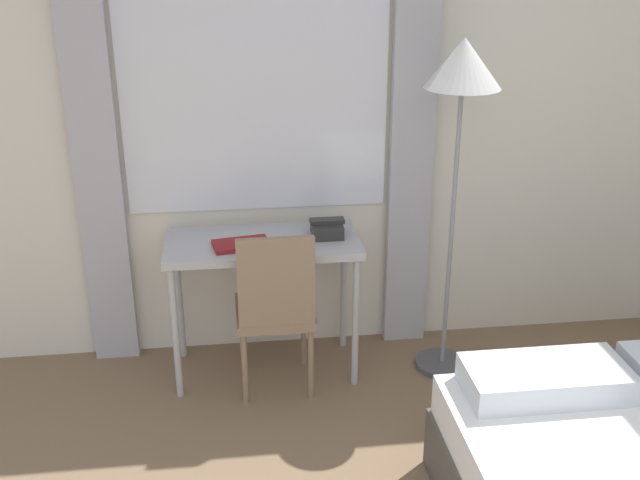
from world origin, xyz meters
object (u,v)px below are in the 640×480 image
(desk, at_px, (263,255))
(standing_lamp, at_px, (462,92))
(telephone, at_px, (327,228))
(book, at_px, (241,244))
(desk_chair, at_px, (275,304))

(desk, relative_size, standing_lamp, 0.56)
(desk, relative_size, telephone, 5.55)
(standing_lamp, bearing_deg, book, 178.86)
(desk_chair, bearing_deg, desk, 101.95)
(desk, bearing_deg, standing_lamp, -5.51)
(standing_lamp, xyz_separation_m, telephone, (-0.64, 0.12, -0.72))
(desk, height_order, desk_chair, desk_chair)
(telephone, relative_size, book, 0.59)
(desk, xyz_separation_m, desk_chair, (0.05, -0.21, -0.19))
(standing_lamp, bearing_deg, desk_chair, -172.89)
(desk, distance_m, standing_lamp, 1.30)
(desk, height_order, book, book)
(desk_chair, height_order, telephone, desk_chair)
(standing_lamp, relative_size, book, 5.88)
(desk_chair, distance_m, standing_lamp, 1.40)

